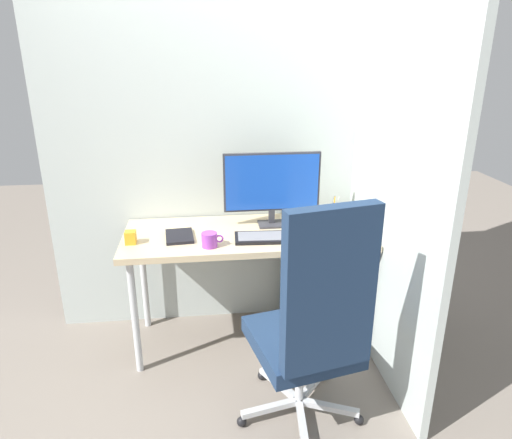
# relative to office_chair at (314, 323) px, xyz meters

# --- Properties ---
(ground_plane) EXTENTS (8.00, 8.00, 0.00)m
(ground_plane) POSITION_rel_office_chair_xyz_m (-0.23, 0.79, -0.61)
(ground_plane) COLOR slate
(wall_back) EXTENTS (2.45, 0.04, 2.80)m
(wall_back) POSITION_rel_office_chair_xyz_m (-0.23, 1.13, 0.79)
(wall_back) COLOR #B7C1BC
(wall_back) RESTS_ON ground_plane
(wall_side_right) EXTENTS (0.04, 1.61, 2.80)m
(wall_side_right) POSITION_rel_office_chair_xyz_m (0.53, 0.65, 0.79)
(wall_side_right) COLOR #B7C1BC
(wall_side_right) RESTS_ON ground_plane
(desk) EXTENTS (1.46, 0.61, 0.75)m
(desk) POSITION_rel_office_chair_xyz_m (-0.23, 0.79, 0.08)
(desk) COLOR #D1B78C
(desk) RESTS_ON ground_plane
(office_chair) EXTENTS (0.64, 0.63, 1.21)m
(office_chair) POSITION_rel_office_chair_xyz_m (0.00, 0.00, 0.00)
(office_chair) COLOR black
(office_chair) RESTS_ON ground_plane
(filing_cabinet) EXTENTS (0.37, 0.49, 0.67)m
(filing_cabinet) POSITION_rel_office_chair_xyz_m (0.22, 0.79, -0.27)
(filing_cabinet) COLOR #9EA0A5
(filing_cabinet) RESTS_ON ground_plane
(monitor) EXTENTS (0.59, 0.13, 0.45)m
(monitor) POSITION_rel_office_chair_xyz_m (-0.06, 0.90, 0.40)
(monitor) COLOR #333338
(monitor) RESTS_ON desk
(keyboard) EXTENTS (0.47, 0.20, 0.02)m
(keyboard) POSITION_rel_office_chair_xyz_m (-0.07, 0.67, 0.15)
(keyboard) COLOR black
(keyboard) RESTS_ON desk
(mouse) EXTENTS (0.08, 0.11, 0.04)m
(mouse) POSITION_rel_office_chair_xyz_m (0.33, 0.61, 0.16)
(mouse) COLOR #9EA0A5
(mouse) RESTS_ON desk
(pen_holder) EXTENTS (0.10, 0.10, 0.16)m
(pen_holder) POSITION_rel_office_chair_xyz_m (0.36, 0.94, 0.19)
(pen_holder) COLOR slate
(pen_holder) RESTS_ON desk
(notebook) EXTENTS (0.17, 0.23, 0.02)m
(notebook) POSITION_rel_office_chair_xyz_m (-0.62, 0.75, 0.15)
(notebook) COLOR black
(notebook) RESTS_ON desk
(coffee_mug) EXTENTS (0.12, 0.09, 0.08)m
(coffee_mug) POSITION_rel_office_chair_xyz_m (-0.45, 0.60, 0.18)
(coffee_mug) COLOR purple
(coffee_mug) RESTS_ON desk
(desk_clamp_accessory) EXTENTS (0.06, 0.06, 0.07)m
(desk_clamp_accessory) POSITION_rel_office_chair_xyz_m (-0.89, 0.70, 0.18)
(desk_clamp_accessory) COLOR orange
(desk_clamp_accessory) RESTS_ON desk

